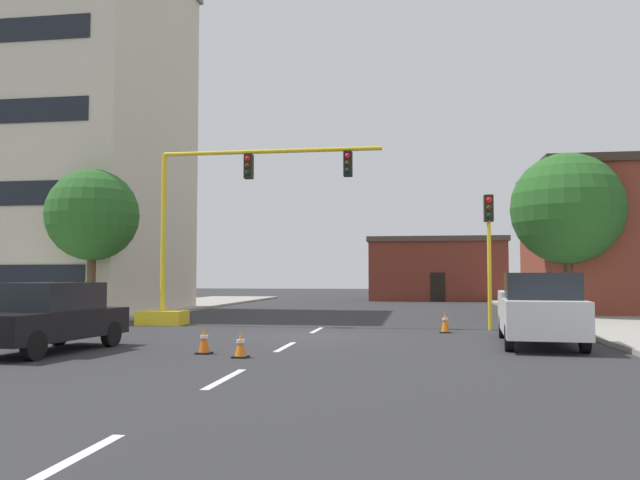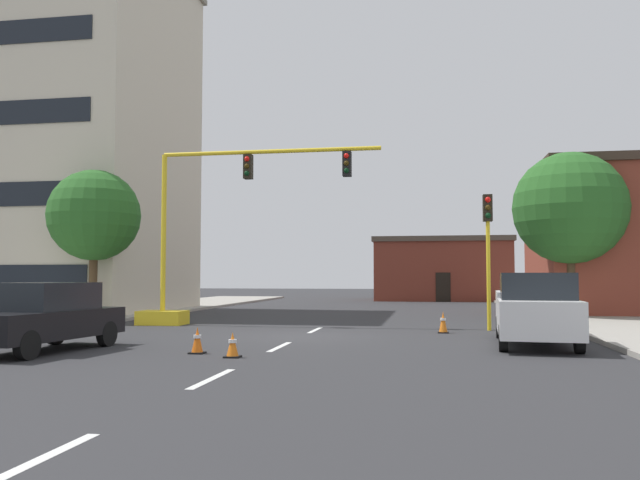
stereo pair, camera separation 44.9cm
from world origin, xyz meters
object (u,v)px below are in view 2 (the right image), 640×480
tree_left_near (94,216)px  pickup_truck_white (535,310)px  traffic_cone_roadside_a (197,341)px  sedan_black_near_left (44,316)px  tree_right_mid (570,208)px  traffic_signal_gantry (193,267)px  traffic_cone_roadside_c (443,322)px  traffic_cone_roadside_b (233,345)px  traffic_light_pole_right (488,230)px

tree_left_near → pickup_truck_white: (17.02, -6.97, -3.53)m
traffic_cone_roadside_a → sedan_black_near_left: bearing=-176.9°
tree_right_mid → traffic_cone_roadside_a: tree_right_mid is taller
tree_right_mid → traffic_cone_roadside_a: 19.88m
traffic_signal_gantry → traffic_cone_roadside_c: 9.99m
traffic_signal_gantry → traffic_cone_roadside_b: traffic_signal_gantry is taller
traffic_cone_roadside_a → traffic_signal_gantry: bearing=111.4°
traffic_signal_gantry → traffic_cone_roadside_c: (9.59, -2.03, -1.92)m
tree_left_near → traffic_cone_roadside_a: (8.50, -10.33, -4.18)m
sedan_black_near_left → traffic_cone_roadside_c: bearing=35.2°
sedan_black_near_left → pickup_truck_white: bearing=16.0°
traffic_signal_gantry → pickup_truck_white: (12.01, -5.56, -1.30)m
traffic_light_pole_right → pickup_truck_white: (0.80, -4.85, -2.55)m
tree_right_mid → traffic_cone_roadside_c: size_ratio=10.39×
tree_right_mid → sedan_black_near_left: size_ratio=1.61×
sedan_black_near_left → traffic_signal_gantry: bearing=86.9°
traffic_signal_gantry → traffic_cone_roadside_c: bearing=-11.9°
pickup_truck_white → sedan_black_near_left: bearing=-164.0°
tree_left_near → tree_right_mid: (20.44, 4.87, 0.47)m
tree_right_mid → sedan_black_near_left: tree_right_mid is taller
traffic_cone_roadside_a → traffic_light_pole_right: bearing=46.8°
tree_right_mid → traffic_cone_roadside_b: 19.73m
traffic_signal_gantry → traffic_light_pole_right: bearing=-3.6°
traffic_signal_gantry → traffic_light_pole_right: size_ratio=1.99×
traffic_signal_gantry → traffic_cone_roadside_b: size_ratio=16.08×
traffic_light_pole_right → traffic_cone_roadside_a: bearing=-133.2°
traffic_signal_gantry → traffic_cone_roadside_a: bearing=-68.6°
traffic_light_pole_right → tree_left_near: 16.39m
traffic_signal_gantry → traffic_cone_roadside_b: 10.75m
traffic_signal_gantry → traffic_light_pole_right: 11.31m
traffic_light_pole_right → traffic_cone_roadside_b: bearing=-126.9°
traffic_signal_gantry → traffic_light_pole_right: traffic_signal_gantry is taller
sedan_black_near_left → traffic_cone_roadside_a: size_ratio=7.20×
pickup_truck_white → traffic_light_pole_right: bearing=99.4°
traffic_cone_roadside_c → tree_left_near: bearing=166.7°
traffic_signal_gantry → sedan_black_near_left: size_ratio=2.04×
traffic_cone_roadside_a → traffic_cone_roadside_b: 1.24m
traffic_cone_roadside_a → tree_left_near: bearing=129.5°
traffic_signal_gantry → tree_right_mid: 16.88m
traffic_light_pole_right → tree_right_mid: tree_right_mid is taller
traffic_cone_roadside_a → traffic_cone_roadside_c: 9.20m
sedan_black_near_left → traffic_cone_roadside_b: 5.14m
traffic_light_pole_right → traffic_cone_roadside_b: 11.49m
sedan_black_near_left → tree_right_mid: bearing=44.1°
pickup_truck_white → sedan_black_near_left: (-12.52, -3.58, -0.09)m
traffic_cone_roadside_a → pickup_truck_white: bearing=21.5°
tree_left_near → sedan_black_near_left: (4.50, -10.55, -3.61)m
traffic_signal_gantry → tree_left_near: traffic_signal_gantry is taller
traffic_signal_gantry → tree_right_mid: tree_right_mid is taller
traffic_signal_gantry → traffic_cone_roadside_c: size_ratio=13.20×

